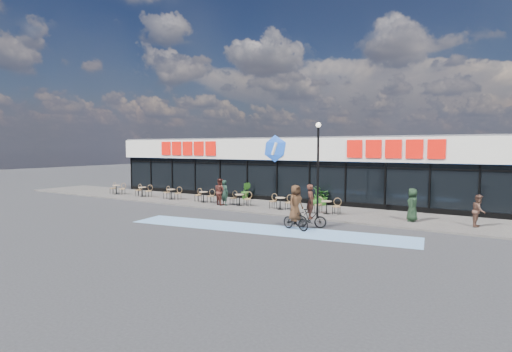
% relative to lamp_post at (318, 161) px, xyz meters
% --- Properties ---
extents(ground, '(120.00, 120.00, 0.00)m').
position_rel_lamp_post_xyz_m(ground, '(-5.07, -2.30, -3.15)').
color(ground, '#28282B').
rests_on(ground, ground).
extents(sidewalk, '(44.00, 5.00, 0.10)m').
position_rel_lamp_post_xyz_m(sidewalk, '(-5.07, 2.20, -3.10)').
color(sidewalk, '#5E5953').
rests_on(sidewalk, ground).
extents(bike_lane, '(14.17, 4.13, 0.01)m').
position_rel_lamp_post_xyz_m(bike_lane, '(-1.07, -3.80, -3.14)').
color(bike_lane, '#6792C2').
rests_on(bike_lane, ground).
extents(building, '(30.60, 6.57, 4.75)m').
position_rel_lamp_post_xyz_m(building, '(-5.07, 7.63, -0.81)').
color(building, black).
rests_on(building, ground).
extents(lamp_post, '(0.28, 0.28, 5.12)m').
position_rel_lamp_post_xyz_m(lamp_post, '(0.00, 0.00, 0.00)').
color(lamp_post, black).
rests_on(lamp_post, sidewalk).
extents(bistro_set_0, '(1.54, 0.62, 0.90)m').
position_rel_lamp_post_xyz_m(bistro_set_0, '(-18.06, 1.47, -2.59)').
color(bistro_set_0, tan).
rests_on(bistro_set_0, sidewalk).
extents(bistro_set_1, '(1.54, 0.62, 0.90)m').
position_rel_lamp_post_xyz_m(bistro_set_1, '(-15.05, 1.47, -2.59)').
color(bistro_set_1, tan).
rests_on(bistro_set_1, sidewalk).
extents(bistro_set_2, '(1.54, 0.62, 0.90)m').
position_rel_lamp_post_xyz_m(bistro_set_2, '(-12.05, 1.47, -2.59)').
color(bistro_set_2, tan).
rests_on(bistro_set_2, sidewalk).
extents(bistro_set_3, '(1.54, 0.62, 0.90)m').
position_rel_lamp_post_xyz_m(bistro_set_3, '(-9.04, 1.47, -2.59)').
color(bistro_set_3, tan).
rests_on(bistro_set_3, sidewalk).
extents(bistro_set_4, '(1.54, 0.62, 0.90)m').
position_rel_lamp_post_xyz_m(bistro_set_4, '(-6.04, 1.47, -2.59)').
color(bistro_set_4, tan).
rests_on(bistro_set_4, sidewalk).
extents(bistro_set_5, '(1.54, 0.62, 0.90)m').
position_rel_lamp_post_xyz_m(bistro_set_5, '(-3.03, 1.47, -2.59)').
color(bistro_set_5, tan).
rests_on(bistro_set_5, sidewalk).
extents(bistro_set_6, '(1.54, 0.62, 0.90)m').
position_rel_lamp_post_xyz_m(bistro_set_6, '(-0.02, 1.47, -2.59)').
color(bistro_set_6, tan).
rests_on(bistro_set_6, sidewalk).
extents(potted_plant_left, '(0.84, 0.76, 1.26)m').
position_rel_lamp_post_xyz_m(potted_plant_left, '(-7.42, 4.27, -2.42)').
color(potted_plant_left, '#2B621C').
rests_on(potted_plant_left, sidewalk).
extents(potted_plant_mid, '(0.92, 0.92, 1.17)m').
position_rel_lamp_post_xyz_m(potted_plant_mid, '(-1.82, 4.16, -2.46)').
color(potted_plant_mid, '#25641C').
rests_on(potted_plant_mid, sidewalk).
extents(potted_plant_right, '(1.46, 1.49, 1.25)m').
position_rel_lamp_post_xyz_m(potted_plant_right, '(-1.47, 4.32, -2.42)').
color(potted_plant_right, '#285F1B').
rests_on(potted_plant_right, sidewalk).
extents(patron_left, '(0.69, 0.55, 1.67)m').
position_rel_lamp_post_xyz_m(patron_left, '(-6.96, 1.03, -2.21)').
color(patron_left, black).
rests_on(patron_left, sidewalk).
extents(patron_right, '(1.04, 0.93, 1.75)m').
position_rel_lamp_post_xyz_m(patron_right, '(-7.31, 1.00, -2.17)').
color(patron_right, '#4B211B').
rests_on(patron_right, sidewalk).
extents(pedestrian_a, '(0.66, 0.90, 1.71)m').
position_rel_lamp_post_xyz_m(pedestrian_a, '(4.59, 1.50, -2.19)').
color(pedestrian_a, black).
rests_on(pedestrian_a, sidewalk).
extents(pedestrian_b, '(0.64, 0.79, 1.55)m').
position_rel_lamp_post_xyz_m(pedestrian_b, '(7.56, 1.67, -2.27)').
color(pedestrian_b, '#52362A').
rests_on(pedestrian_b, sidewalk).
extents(cyclist_a, '(1.61, 0.94, 2.14)m').
position_rel_lamp_post_xyz_m(cyclist_a, '(0.24, -3.17, -2.23)').
color(cyclist_a, black).
rests_on(cyclist_a, ground).
extents(cyclist_b, '(1.57, 0.90, 2.12)m').
position_rel_lamp_post_xyz_m(cyclist_b, '(0.64, -2.33, -2.35)').
color(cyclist_b, black).
rests_on(cyclist_b, ground).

